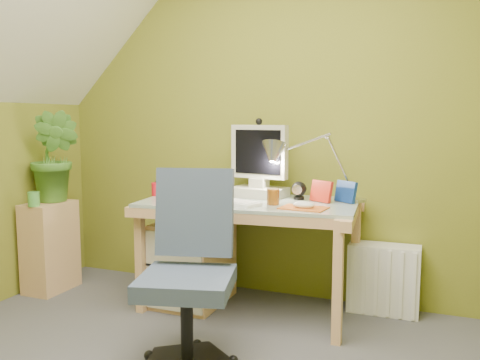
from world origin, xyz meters
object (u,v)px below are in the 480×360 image
at_px(monitor, 259,156).
at_px(desk_lamp, 329,152).
at_px(radiator, 384,279).
at_px(potted_plant, 55,157).
at_px(desk, 249,256).
at_px(task_chair, 186,281).
at_px(side_ledge, 50,247).

xyz_separation_m(monitor, desk_lamp, (0.45, 0.00, 0.04)).
bearing_deg(radiator, potted_plant, -170.94).
bearing_deg(desk, potted_plant, 179.37).
height_order(desk, desk_lamp, desk_lamp).
bearing_deg(desk, task_chair, -95.47).
bearing_deg(task_chair, side_ledge, 140.27).
relative_size(task_chair, radiator, 2.05).
distance_m(potted_plant, radiator, 2.32).
height_order(side_ledge, potted_plant, potted_plant).
bearing_deg(side_ledge, monitor, 13.79).
relative_size(desk, monitor, 2.47).
relative_size(monitor, desk_lamp, 0.88).
xyz_separation_m(potted_plant, task_chair, (1.39, -0.71, -0.50)).
height_order(desk, radiator, desk).
bearing_deg(monitor, desk_lamp, 7.64).
distance_m(task_chair, radiator, 1.37).
bearing_deg(desk, radiator, 13.46).
xyz_separation_m(desk, task_chair, (0.00, -0.83, 0.09)).
bearing_deg(radiator, side_ledge, -169.84).
height_order(monitor, task_chair, monitor).
height_order(monitor, desk_lamp, desk_lamp).
relative_size(desk, radiator, 3.04).
height_order(monitor, radiator, monitor).
height_order(task_chair, radiator, task_chair).
height_order(desk, monitor, monitor).
bearing_deg(side_ledge, task_chair, -24.96).
height_order(potted_plant, radiator, potted_plant).
bearing_deg(potted_plant, radiator, 10.14).
relative_size(side_ledge, radiator, 1.45).
xyz_separation_m(desk_lamp, side_ledge, (-1.87, -0.35, -0.68)).
distance_m(side_ledge, potted_plant, 0.63).
xyz_separation_m(monitor, radiator, (0.79, 0.09, -0.74)).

